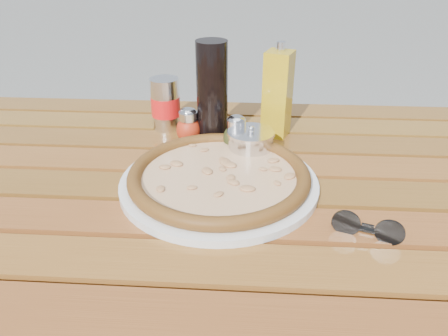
# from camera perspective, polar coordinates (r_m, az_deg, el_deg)

# --- Properties ---
(table) EXTENTS (1.40, 0.90, 0.75)m
(table) POSITION_cam_1_polar(r_m,az_deg,el_deg) (0.84, -0.09, -7.02)
(table) COLOR #3B230D
(table) RESTS_ON ground
(plate) EXTENTS (0.46, 0.46, 0.01)m
(plate) POSITION_cam_1_polar(r_m,az_deg,el_deg) (0.80, -0.65, -1.95)
(plate) COLOR silver
(plate) RESTS_ON table
(pizza) EXTENTS (0.39, 0.39, 0.03)m
(pizza) POSITION_cam_1_polar(r_m,az_deg,el_deg) (0.79, -0.66, -0.97)
(pizza) COLOR beige
(pizza) RESTS_ON plate
(pepper_shaker) EXTENTS (0.07, 0.07, 0.08)m
(pepper_shaker) POSITION_cam_1_polar(r_m,az_deg,el_deg) (0.95, -4.65, 5.43)
(pepper_shaker) COLOR red
(pepper_shaker) RESTS_ON table
(oregano_shaker) EXTENTS (0.07, 0.07, 0.08)m
(oregano_shaker) POSITION_cam_1_polar(r_m,az_deg,el_deg) (0.91, 1.57, 4.40)
(oregano_shaker) COLOR #353A17
(oregano_shaker) RESTS_ON table
(dark_bottle) EXTENTS (0.08, 0.08, 0.22)m
(dark_bottle) POSITION_cam_1_polar(r_m,az_deg,el_deg) (0.93, -1.56, 9.71)
(dark_bottle) COLOR black
(dark_bottle) RESTS_ON table
(soda_can) EXTENTS (0.08, 0.08, 0.12)m
(soda_can) POSITION_cam_1_polar(r_m,az_deg,el_deg) (1.03, -7.63, 8.23)
(soda_can) COLOR silver
(soda_can) RESTS_ON table
(olive_oil_cruet) EXTENTS (0.07, 0.07, 0.21)m
(olive_oil_cruet) POSITION_cam_1_polar(r_m,az_deg,el_deg) (0.98, 7.01, 9.58)
(olive_oil_cruet) COLOR #B59213
(olive_oil_cruet) RESTS_ON table
(parmesan_tin) EXTENTS (0.11, 0.11, 0.07)m
(parmesan_tin) POSITION_cam_1_polar(r_m,az_deg,el_deg) (0.89, 3.48, 3.11)
(parmesan_tin) COLOR silver
(parmesan_tin) RESTS_ON table
(sunglasses) EXTENTS (0.11, 0.05, 0.04)m
(sunglasses) POSITION_cam_1_polar(r_m,az_deg,el_deg) (0.70, 18.23, -7.45)
(sunglasses) COLOR black
(sunglasses) RESTS_ON table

